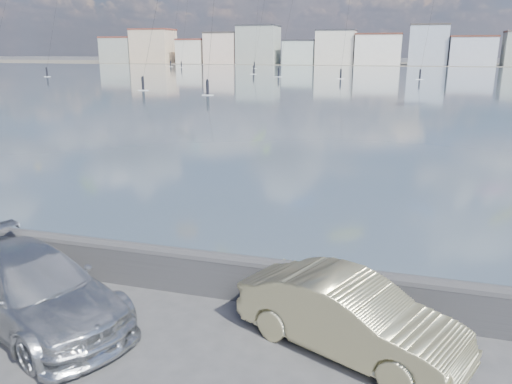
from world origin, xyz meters
TOP-DOWN VIEW (x-y plane):
  - ground at (0.00, 0.00)m, footprint 700.00×700.00m
  - bay_water at (0.00, 91.50)m, footprint 500.00×177.00m
  - far_shore_strip at (0.00, 200.00)m, footprint 500.00×60.00m
  - seawall at (0.00, 2.70)m, footprint 400.00×0.36m
  - far_buildings at (1.31, 186.00)m, footprint 240.79×13.26m
  - car_silver at (-2.83, 0.53)m, footprint 5.69×4.07m
  - car_champagne at (3.62, 1.34)m, footprint 4.63×3.12m

SIDE VIEW (x-z plane):
  - ground at x=0.00m, z-range 0.00..0.00m
  - bay_water at x=0.00m, z-range 0.01..0.01m
  - far_shore_strip at x=0.00m, z-range 0.01..0.01m
  - seawall at x=0.00m, z-range 0.04..1.12m
  - car_champagne at x=3.62m, z-range 0.00..1.44m
  - car_silver at x=-2.83m, z-range 0.00..1.53m
  - far_buildings at x=1.31m, z-range -1.27..13.33m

